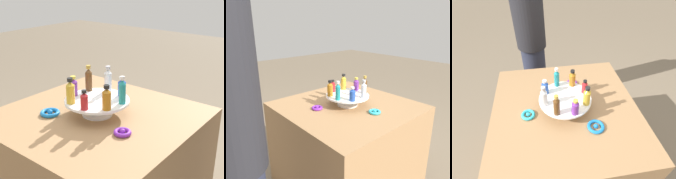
% 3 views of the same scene
% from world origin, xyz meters
% --- Properties ---
extents(party_table, '(0.94, 0.94, 0.72)m').
position_xyz_m(party_table, '(0.00, 0.00, 0.36)').
color(party_table, '#9E754C').
rests_on(party_table, ground_plane).
extents(display_stand, '(0.33, 0.33, 0.08)m').
position_xyz_m(display_stand, '(0.00, 0.00, 0.78)').
color(display_stand, white).
rests_on(display_stand, party_table).
extents(bottle_blue, '(0.04, 0.04, 0.10)m').
position_xyz_m(bottle_blue, '(-0.12, 0.07, 0.85)').
color(bottle_blue, '#234CAD').
rests_on(bottle_blue, display_stand).
extents(bottle_clear, '(0.04, 0.04, 0.14)m').
position_xyz_m(bottle_clear, '(-0.13, -0.04, 0.86)').
color(bottle_clear, silver).
rests_on(bottle_clear, display_stand).
extents(bottle_brown, '(0.04, 0.04, 0.14)m').
position_xyz_m(bottle_brown, '(-0.07, -0.12, 0.86)').
color(bottle_brown, brown).
rests_on(bottle_brown, display_stand).
extents(bottle_purple, '(0.04, 0.04, 0.10)m').
position_xyz_m(bottle_purple, '(0.04, -0.13, 0.85)').
color(bottle_purple, '#702D93').
rests_on(bottle_purple, display_stand).
extents(bottle_gold, '(0.04, 0.04, 0.13)m').
position_xyz_m(bottle_gold, '(0.12, -0.07, 0.86)').
color(bottle_gold, gold).
rests_on(bottle_gold, display_stand).
extents(bottle_red, '(0.04, 0.04, 0.09)m').
position_xyz_m(bottle_red, '(0.13, 0.04, 0.84)').
color(bottle_red, '#B21E23').
rests_on(bottle_red, display_stand).
extents(bottle_amber, '(0.04, 0.04, 0.12)m').
position_xyz_m(bottle_amber, '(0.07, 0.12, 0.85)').
color(bottle_amber, '#AD6B19').
rests_on(bottle_amber, display_stand).
extents(bottle_teal, '(0.03, 0.03, 0.14)m').
position_xyz_m(bottle_teal, '(-0.04, 0.13, 0.86)').
color(bottle_teal, teal).
rests_on(bottle_teal, display_stand).
extents(ribbon_bow_purple, '(0.08, 0.08, 0.03)m').
position_xyz_m(ribbon_bow_purple, '(0.09, 0.22, 0.73)').
color(ribbon_bow_purple, purple).
rests_on(ribbon_bow_purple, party_table).
extents(ribbon_bow_teal, '(0.09, 0.09, 0.03)m').
position_xyz_m(ribbon_bow_teal, '(-0.24, -0.04, 0.73)').
color(ribbon_bow_teal, '#2DB7CC').
rests_on(ribbon_bow_teal, party_table).
extents(ribbon_bow_blue, '(0.10, 0.10, 0.03)m').
position_xyz_m(ribbon_bow_blue, '(0.15, -0.19, 0.73)').
color(ribbon_bow_blue, blue).
rests_on(ribbon_bow_blue, party_table).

